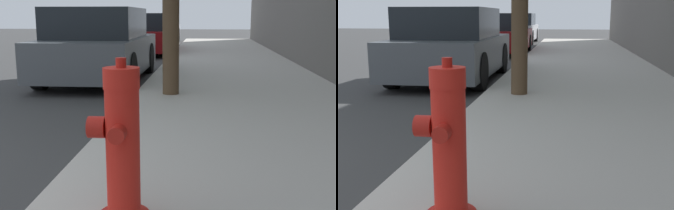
% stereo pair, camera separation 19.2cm
% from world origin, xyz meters
% --- Properties ---
extents(fire_hydrant, '(0.34, 0.35, 0.93)m').
position_xyz_m(fire_hydrant, '(2.66, 0.01, 0.57)').
color(fire_hydrant, red).
rests_on(fire_hydrant, sidewalk_slab).
extents(parked_car_near, '(1.80, 3.88, 1.44)m').
position_xyz_m(parked_car_near, '(0.99, 6.11, 0.69)').
color(parked_car_near, '#4C5156').
rests_on(parked_car_near, ground_plane).
extents(parked_car_mid, '(1.79, 4.12, 1.37)m').
position_xyz_m(parked_car_mid, '(0.99, 12.42, 0.66)').
color(parked_car_mid, maroon).
rests_on(parked_car_mid, ground_plane).
extents(parked_car_far, '(1.82, 4.27, 1.41)m').
position_xyz_m(parked_car_far, '(0.79, 18.32, 0.68)').
color(parked_car_far, '#B7B7BC').
rests_on(parked_car_far, ground_plane).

